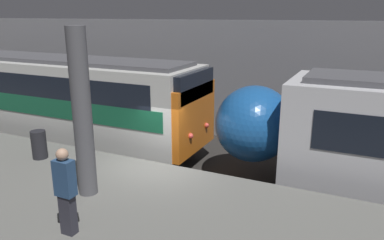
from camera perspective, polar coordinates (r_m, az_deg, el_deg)
name	(u,v)px	position (r m, az deg, el deg)	size (l,w,h in m)	color
ground_plane	(162,197)	(11.46, -4.58, -11.57)	(120.00, 120.00, 0.00)	#282623
platform	(110,220)	(9.41, -12.41, -14.70)	(40.00, 4.96, 1.09)	slate
station_rear_barrier	(233,81)	(16.08, 6.30, 5.92)	(50.00, 0.15, 5.03)	gray
support_pillar_near	(82,114)	(8.90, -16.39, 0.84)	(0.44, 0.44, 3.94)	#56565B
train_boxy	(41,98)	(16.81, -21.97, 3.06)	(14.45, 2.96, 3.65)	black
person_waiting	(66,189)	(7.67, -18.70, -9.98)	(0.38, 0.24, 1.78)	#2D2D38
trash_bin	(39,145)	(12.07, -22.28, -3.48)	(0.44, 0.44, 0.85)	#232328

